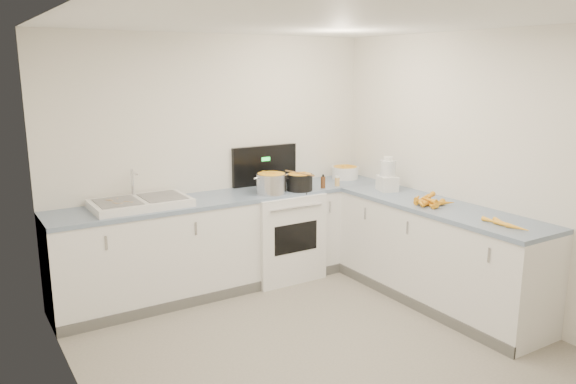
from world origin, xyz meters
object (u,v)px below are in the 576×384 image
sink (141,203)px  extract_bottle (323,182)px  spice_jar (337,182)px  steel_pot (271,185)px  food_processor (388,176)px  stove (279,232)px  black_pot (299,183)px  mixing_bowl (345,173)px

sink → extract_bottle: 1.88m
spice_jar → steel_pot: bearing=175.8°
spice_jar → food_processor: (0.30, -0.46, 0.11)m
stove → black_pot: stove is taller
steel_pot → mixing_bowl: size_ratio=1.02×
steel_pot → food_processor: size_ratio=0.86×
black_pot → food_processor: 0.90m
stove → mixing_bowl: size_ratio=4.58×
sink → stove: bearing=-0.6°
mixing_bowl → food_processor: 0.74m
extract_bottle → food_processor: (0.49, -0.44, 0.09)m
steel_pot → black_pot: steel_pot is taller
spice_jar → sink: bearing=174.3°
sink → extract_bottle: size_ratio=7.03×
stove → spice_jar: size_ratio=15.03×
steel_pot → extract_bottle: steel_pot is taller
sink → steel_pot: sink is taller
steel_pot → food_processor: food_processor is taller
stove → steel_pot: bearing=-141.0°
stove → mixing_bowl: (0.93, 0.09, 0.53)m
extract_bottle → spice_jar: 0.20m
stove → food_processor: 1.27m
mixing_bowl → steel_pot: bearing=-168.5°
mixing_bowl → extract_bottle: (-0.51, -0.29, -0.01)m
sink → steel_pot: 1.29m
spice_jar → food_processor: size_ratio=0.26×
sink → black_pot: (1.60, -0.18, 0.04)m
stove → steel_pot: 0.60m
black_pot → mixing_bowl: bearing=17.9°
steel_pot → black_pot: size_ratio=1.14×
steel_pot → spice_jar: steel_pot is taller
sink → food_processor: food_processor is taller
mixing_bowl → spice_jar: 0.42m
stove → extract_bottle: bearing=-26.0°
black_pot → steel_pot: bearing=174.9°
sink → food_processor: 2.45m
black_pot → mixing_bowl: size_ratio=0.89×
black_pot → spice_jar: 0.46m
extract_bottle → sink: bearing=173.3°
steel_pot → extract_bottle: 0.59m
black_pot → extract_bottle: black_pot is taller
spice_jar → black_pot: bearing=176.5°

